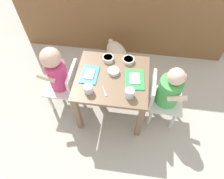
% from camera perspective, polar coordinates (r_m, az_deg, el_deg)
% --- Properties ---
extents(ground_plane, '(7.00, 7.00, 0.00)m').
position_cam_1_polar(ground_plane, '(1.96, 0.00, -5.30)').
color(ground_plane, '#B2ADA3').
extents(kitchen_cabinet_back, '(2.29, 0.35, 1.05)m').
position_cam_1_polar(kitchen_cabinet_back, '(2.28, 3.58, 23.45)').
color(kitchen_cabinet_back, brown).
rests_on(kitchen_cabinet_back, ground).
extents(dining_table, '(0.58, 0.52, 0.48)m').
position_cam_1_polar(dining_table, '(1.63, 0.00, 1.61)').
color(dining_table, '#7A6047').
rests_on(dining_table, ground).
extents(seated_child_left, '(0.29, 0.29, 0.70)m').
position_cam_1_polar(seated_child_left, '(1.70, -15.22, 4.49)').
color(seated_child_left, silver).
rests_on(seated_child_left, ground).
extents(seated_child_right, '(0.29, 0.29, 0.65)m').
position_cam_1_polar(seated_child_right, '(1.64, 15.68, -0.38)').
color(seated_child_right, silver).
rests_on(seated_child_right, ground).
extents(dog, '(0.33, 0.42, 0.33)m').
position_cam_1_polar(dog, '(2.11, 1.75, 9.90)').
color(dog, beige).
rests_on(dog, ground).
extents(food_tray_left, '(0.14, 0.19, 0.02)m').
position_cam_1_polar(food_tray_left, '(1.59, -6.39, 4.45)').
color(food_tray_left, '#388CD8').
rests_on(food_tray_left, dining_table).
extents(food_tray_right, '(0.16, 0.22, 0.02)m').
position_cam_1_polar(food_tray_right, '(1.56, 6.54, 3.10)').
color(food_tray_right, green).
rests_on(food_tray_right, dining_table).
extents(water_cup_left, '(0.07, 0.07, 0.07)m').
position_cam_1_polar(water_cup_left, '(1.44, 5.03, -1.13)').
color(water_cup_left, white).
rests_on(water_cup_left, dining_table).
extents(water_cup_right, '(0.07, 0.07, 0.06)m').
position_cam_1_polar(water_cup_right, '(1.47, -6.78, 0.06)').
color(water_cup_right, white).
rests_on(water_cup_right, dining_table).
extents(cereal_bowl_right_side, '(0.10, 0.10, 0.03)m').
position_cam_1_polar(cereal_bowl_right_side, '(1.67, 4.74, 8.41)').
color(cereal_bowl_right_side, white).
rests_on(cereal_bowl_right_side, dining_table).
extents(cereal_bowl_left_side, '(0.09, 0.09, 0.04)m').
position_cam_1_polar(cereal_bowl_left_side, '(1.67, -1.12, 8.93)').
color(cereal_bowl_left_side, white).
rests_on(cereal_bowl_left_side, dining_table).
extents(veggie_bowl_near, '(0.09, 0.09, 0.03)m').
position_cam_1_polar(veggie_bowl_near, '(1.58, 0.43, 5.27)').
color(veggie_bowl_near, white).
rests_on(veggie_bowl_near, dining_table).
extents(spoon_by_left_tray, '(0.06, 0.09, 0.01)m').
position_cam_1_polar(spoon_by_left_tray, '(1.47, -2.07, -0.82)').
color(spoon_by_left_tray, silver).
rests_on(spoon_by_left_tray, dining_table).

